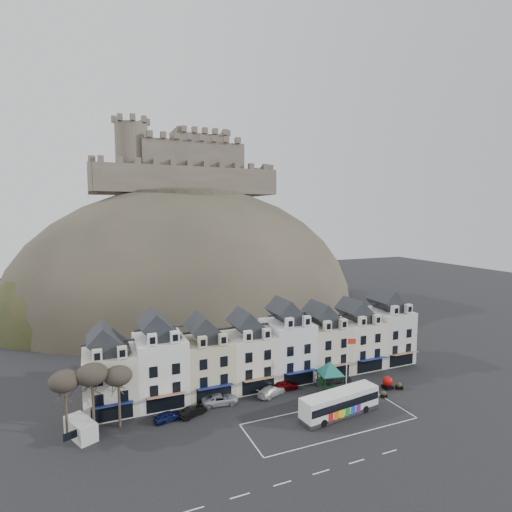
{
  "coord_description": "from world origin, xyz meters",
  "views": [
    {
      "loc": [
        -25.82,
        -39.97,
        26.75
      ],
      "look_at": [
        1.31,
        24.0,
        19.22
      ],
      "focal_mm": 28.0,
      "sensor_mm": 36.0,
      "label": 1
    }
  ],
  "objects": [
    {
      "name": "ground",
      "position": [
        0.0,
        0.0,
        0.0
      ],
      "size": [
        300.0,
        300.0,
        0.0
      ],
      "primitive_type": "plane",
      "color": "black",
      "rests_on": "ground"
    },
    {
      "name": "coach_bay_markings",
      "position": [
        2.0,
        1.25,
        0.0
      ],
      "size": [
        22.0,
        7.5,
        0.01
      ],
      "primitive_type": "cube",
      "color": "silver",
      "rests_on": "ground"
    },
    {
      "name": "townhouse_terrace",
      "position": [
        0.15,
        15.97,
        5.3
      ],
      "size": [
        54.4,
        9.35,
        11.8
      ],
      "color": "beige",
      "rests_on": "ground"
    },
    {
      "name": "castle_hill",
      "position": [
        1.25,
        68.95,
        0.11
      ],
      "size": [
        100.0,
        76.0,
        68.0
      ],
      "color": "#36322A",
      "rests_on": "ground"
    },
    {
      "name": "castle",
      "position": [
        0.51,
        75.93,
        40.19
      ],
      "size": [
        50.2,
        22.2,
        22.0
      ],
      "color": "brown",
      "rests_on": "ground"
    },
    {
      "name": "tree_left_far",
      "position": [
        -29.0,
        10.5,
        6.9
      ],
      "size": [
        3.61,
        3.61,
        8.24
      ],
      "color": "#352A22",
      "rests_on": "ground"
    },
    {
      "name": "tree_left_mid",
      "position": [
        -26.0,
        10.5,
        7.24
      ],
      "size": [
        3.78,
        3.78,
        8.64
      ],
      "color": "#352A22",
      "rests_on": "ground"
    },
    {
      "name": "tree_left_near",
      "position": [
        -23.0,
        10.5,
        6.55
      ],
      "size": [
        3.43,
        3.43,
        7.84
      ],
      "color": "#352A22",
      "rests_on": "ground"
    },
    {
      "name": "bus",
      "position": [
        4.06,
        2.08,
        1.81
      ],
      "size": [
        11.85,
        4.11,
        3.28
      ],
      "rotation": [
        0.0,
        0.0,
        0.12
      ],
      "color": "#262628",
      "rests_on": "ground"
    },
    {
      "name": "bus_shelter",
      "position": [
        7.21,
        9.14,
        3.42
      ],
      "size": [
        6.84,
        6.84,
        4.41
      ],
      "rotation": [
        0.0,
        0.0,
        -0.17
      ],
      "color": "black",
      "rests_on": "ground"
    },
    {
      "name": "red_buoy",
      "position": [
        15.55,
        6.0,
        0.98
      ],
      "size": [
        1.55,
        1.55,
        1.92
      ],
      "rotation": [
        0.0,
        0.0,
        -0.06
      ],
      "color": "black",
      "rests_on": "ground"
    },
    {
      "name": "flagpole",
      "position": [
        8.1,
        6.09,
        5.16
      ],
      "size": [
        1.23,
        0.55,
        9.03
      ],
      "rotation": [
        0.0,
        0.0,
        -0.38
      ],
      "color": "silver",
      "rests_on": "ground"
    },
    {
      "name": "white_van",
      "position": [
        -27.49,
        9.78,
        1.1
      ],
      "size": [
        3.91,
        5.22,
        2.19
      ],
      "rotation": [
        0.0,
        0.0,
        0.43
      ],
      "color": "silver",
      "rests_on": "ground"
    },
    {
      "name": "planter_west",
      "position": [
        17.0,
        5.12,
        0.51
      ],
      "size": [
        1.19,
        0.92,
        1.06
      ],
      "rotation": [
        0.0,
        0.0,
        -0.42
      ],
      "color": "black",
      "rests_on": "ground"
    },
    {
      "name": "planter_east",
      "position": [
        13.0,
        3.85,
        0.45
      ],
      "size": [
        0.96,
        0.65,
        0.93
      ],
      "rotation": [
        0.0,
        0.0,
        -0.07
      ],
      "color": "black",
      "rests_on": "ground"
    },
    {
      "name": "car_navy",
      "position": [
        -17.15,
        9.5,
        0.64
      ],
      "size": [
        3.95,
        2.16,
        1.28
      ],
      "primitive_type": "imported",
      "rotation": [
        0.0,
        0.0,
        1.75
      ],
      "color": "#0D1343",
      "rests_on": "ground"
    },
    {
      "name": "car_black",
      "position": [
        -13.91,
        9.5,
        0.63
      ],
      "size": [
        4.05,
        2.78,
        1.27
      ],
      "primitive_type": "imported",
      "rotation": [
        0.0,
        0.0,
        1.99
      ],
      "color": "black",
      "rests_on": "ground"
    },
    {
      "name": "car_silver",
      "position": [
        -9.6,
        11.22,
        0.71
      ],
      "size": [
        5.22,
        2.83,
        1.42
      ],
      "primitive_type": "imported",
      "rotation": [
        0.0,
        0.0,
        1.47
      ],
      "color": "#B8BCC0",
      "rests_on": "ground"
    },
    {
      "name": "car_white",
      "position": [
        -1.78,
        10.85,
        0.7
      ],
      "size": [
        5.23,
        3.69,
        1.41
      ],
      "primitive_type": "imported",
      "rotation": [
        0.0,
        0.0,
        1.97
      ],
      "color": "silver",
      "rests_on": "ground"
    },
    {
      "name": "car_maroon",
      "position": [
        0.8,
        11.71,
        0.73
      ],
      "size": [
        4.38,
        1.94,
        1.46
      ],
      "primitive_type": "imported",
      "rotation": [
        0.0,
        0.0,
        1.62
      ],
      "color": "#620507",
      "rests_on": "ground"
    },
    {
      "name": "car_charcoal",
      "position": [
        9.62,
        10.95,
        0.76
      ],
      "size": [
        4.76,
        2.01,
        1.53
      ],
      "primitive_type": "imported",
      "rotation": [
        0.0,
        0.0,
        1.48
      ],
      "color": "black",
      "rests_on": "ground"
    }
  ]
}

